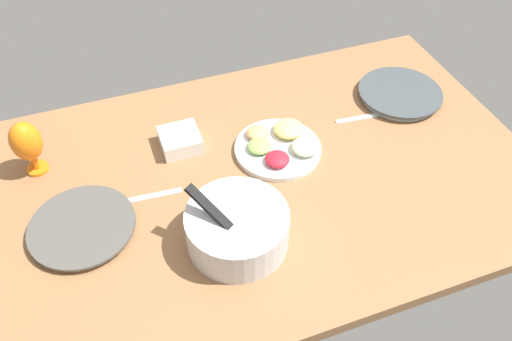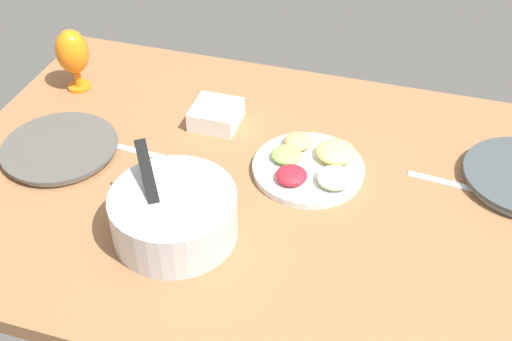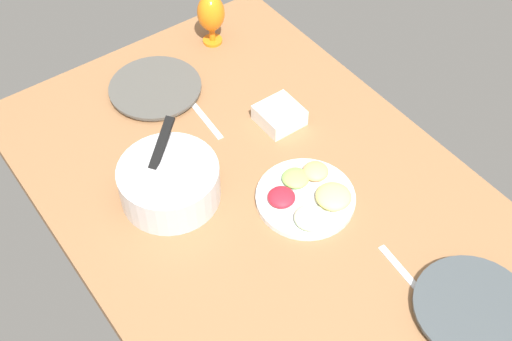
{
  "view_description": "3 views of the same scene",
  "coord_description": "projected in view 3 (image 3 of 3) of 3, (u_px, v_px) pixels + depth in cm",
  "views": [
    {
      "loc": [
        40.21,
        99.17,
        112.0
      ],
      "look_at": [
        4.65,
        1.13,
        3.42
      ],
      "focal_mm": 36.35,
      "sensor_mm": 36.0,
      "label": 1
    },
    {
      "loc": [
        -27.76,
        109.03,
        99.85
      ],
      "look_at": [
        5.24,
        -0.34,
        3.42
      ],
      "focal_mm": 45.13,
      "sensor_mm": 36.0,
      "label": 2
    },
    {
      "loc": [
        -88.05,
        68.97,
        142.4
      ],
      "look_at": [
        8.25,
        -1.25,
        3.42
      ],
      "focal_mm": 47.22,
      "sensor_mm": 36.0,
      "label": 3
    }
  ],
  "objects": [
    {
      "name": "fork_by_left_plate",
      "position": [
        404.0,
        272.0,
        1.66
      ],
      "size": [
        18.09,
        3.42,
        0.6
      ],
      "primitive_type": "cube",
      "rotation": [
        0.0,
        0.0,
        -0.09
      ],
      "color": "silver",
      "rests_on": "ground_plane"
    },
    {
      "name": "dinner_plate_right",
      "position": [
        155.0,
        89.0,
        2.08
      ],
      "size": [
        28.58,
        28.58,
        2.35
      ],
      "color": "silver",
      "rests_on": "ground_plane"
    },
    {
      "name": "dinner_plate_left",
      "position": [
        473.0,
        310.0,
        1.58
      ],
      "size": [
        28.66,
        28.66,
        2.75
      ],
      "color": "silver",
      "rests_on": "ground_plane"
    },
    {
      "name": "mixing_bowl",
      "position": [
        169.0,
        182.0,
        1.77
      ],
      "size": [
        26.82,
        26.82,
        17.76
      ],
      "color": "silver",
      "rests_on": "ground_plane"
    },
    {
      "name": "fruit_platter",
      "position": [
        308.0,
        196.0,
        1.79
      ],
      "size": [
        26.81,
        26.81,
        5.37
      ],
      "color": "silver",
      "rests_on": "ground_plane"
    },
    {
      "name": "ground_plane",
      "position": [
        270.0,
        204.0,
        1.82
      ],
      "size": [
        160.0,
        104.0,
        4.0
      ],
      "primitive_type": "cube",
      "color": "#8C603D"
    },
    {
      "name": "square_bowl_white",
      "position": [
        280.0,
        115.0,
        1.98
      ],
      "size": [
        12.02,
        12.02,
        5.22
      ],
      "color": "white",
      "rests_on": "ground_plane"
    },
    {
      "name": "fork_by_right_plate",
      "position": [
        206.0,
        119.0,
        2.0
      ],
      "size": [
        18.08,
        3.1,
        0.6
      ],
      "primitive_type": "cube",
      "rotation": [
        0.0,
        0.0,
        -0.07
      ],
      "color": "silver",
      "rests_on": "ground_plane"
    },
    {
      "name": "hurricane_glass_orange",
      "position": [
        211.0,
        14.0,
        2.16
      ],
      "size": [
        8.98,
        8.98,
        17.99
      ],
      "color": "orange",
      "rests_on": "ground_plane"
    }
  ]
}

